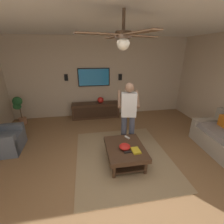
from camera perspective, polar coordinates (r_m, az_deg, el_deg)
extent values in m
plane|color=olive|center=(3.32, 3.31, -22.66)|extent=(8.05, 8.05, 0.00)
cube|color=#C6B299|center=(5.82, -4.12, 12.41)|extent=(0.10, 6.58, 2.80)
cube|color=white|center=(2.44, 5.02, 34.11)|extent=(6.91, 6.58, 0.10)
cube|color=#9E8460|center=(3.80, 3.89, -15.86)|extent=(2.46, 2.12, 0.01)
cube|color=#A89E8E|center=(5.12, 31.37, -5.12)|extent=(0.24, 0.85, 0.58)
cube|color=slate|center=(4.70, -34.94, -9.44)|extent=(0.84, 0.84, 0.40)
cube|color=slate|center=(4.93, -33.88, -6.79)|extent=(0.20, 0.81, 0.56)
cube|color=#422B1C|center=(3.44, 4.84, -13.28)|extent=(1.00, 0.80, 0.10)
cylinder|color=#422B1C|center=(3.97, 7.77, -11.72)|extent=(0.07, 0.07, 0.30)
cylinder|color=#422B1C|center=(3.84, -1.60, -12.72)|extent=(0.07, 0.07, 0.30)
cylinder|color=#422B1C|center=(3.34, 12.27, -19.38)|extent=(0.07, 0.07, 0.30)
cylinder|color=#422B1C|center=(3.19, 0.76, -21.10)|extent=(0.07, 0.07, 0.30)
cube|color=#382417|center=(3.59, 4.71, -16.56)|extent=(0.88, 0.68, 0.03)
cube|color=#422B1C|center=(5.77, -6.02, 0.69)|extent=(0.44, 1.70, 0.55)
cube|color=#352216|center=(5.56, -5.85, -0.12)|extent=(0.01, 1.56, 0.39)
cube|color=black|center=(5.70, -6.67, 12.60)|extent=(0.05, 1.13, 0.63)
cube|color=#2786D5|center=(5.67, -6.65, 12.56)|extent=(0.01, 1.07, 0.57)
cylinder|color=#4C5166|center=(4.04, 7.23, -6.78)|extent=(0.14, 0.14, 0.82)
cylinder|color=#4C5166|center=(4.02, 4.37, -6.78)|extent=(0.14, 0.14, 0.82)
cube|color=white|center=(3.75, 6.20, 2.69)|extent=(0.29, 0.40, 0.58)
sphere|color=#997056|center=(3.64, 6.47, 8.96)|extent=(0.22, 0.22, 0.22)
cylinder|color=#997056|center=(3.92, 9.26, 4.74)|extent=(0.49, 0.18, 0.37)
cylinder|color=#997056|center=(3.88, 2.80, 4.84)|extent=(0.49, 0.18, 0.37)
cube|color=white|center=(4.11, 5.78, 4.26)|extent=(0.05, 0.06, 0.16)
cylinder|color=#9E6B4C|center=(6.06, -29.97, -2.86)|extent=(0.26, 0.26, 0.22)
cylinder|color=brown|center=(5.96, -30.48, -0.30)|extent=(0.04, 0.04, 0.36)
sphere|color=#235B2D|center=(5.90, -31.73, 1.82)|extent=(0.21, 0.21, 0.21)
sphere|color=#235B2D|center=(5.95, -31.21, 1.65)|extent=(0.19, 0.19, 0.19)
sphere|color=#235B2D|center=(5.89, -31.47, 3.39)|extent=(0.29, 0.29, 0.29)
ellipsoid|color=red|center=(3.32, 4.71, -12.55)|extent=(0.24, 0.24, 0.11)
cube|color=white|center=(3.73, 5.63, -9.25)|extent=(0.15, 0.11, 0.02)
cube|color=black|center=(3.24, 5.78, -14.44)|extent=(0.05, 0.15, 0.02)
cube|color=gold|center=(3.30, 8.75, -13.83)|extent=(0.23, 0.18, 0.04)
sphere|color=red|center=(5.64, -4.22, 4.42)|extent=(0.22, 0.22, 0.22)
cube|color=black|center=(5.85, 3.03, 12.72)|extent=(0.06, 0.12, 0.22)
cube|color=black|center=(5.73, -16.52, 12.07)|extent=(0.06, 0.12, 0.22)
cylinder|color=#4C3828|center=(2.14, 4.31, 30.20)|extent=(0.04, 0.04, 0.28)
cylinder|color=#4C3828|center=(2.13, 4.20, 26.48)|extent=(0.20, 0.20, 0.08)
sphere|color=silver|center=(2.12, 4.12, 23.79)|extent=(0.16, 0.16, 0.16)
cube|color=brown|center=(2.42, 0.66, 25.91)|extent=(0.57, 0.22, 0.02)
cube|color=brown|center=(2.00, -4.90, 26.79)|extent=(0.26, 0.57, 0.02)
cube|color=brown|center=(1.86, 10.06, 26.95)|extent=(0.57, 0.29, 0.02)
cube|color=brown|center=(2.34, 10.88, 25.72)|extent=(0.35, 0.56, 0.02)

